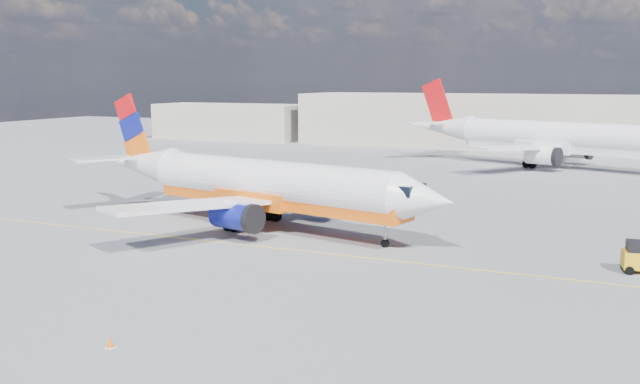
% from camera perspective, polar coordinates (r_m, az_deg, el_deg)
% --- Properties ---
extents(ground, '(240.00, 240.00, 0.00)m').
position_cam_1_polar(ground, '(41.74, -4.77, -5.47)').
color(ground, slate).
rests_on(ground, ground).
extents(taxi_line, '(70.00, 0.15, 0.01)m').
position_cam_1_polar(taxi_line, '(44.31, -2.91, -4.58)').
color(taxi_line, yellow).
rests_on(taxi_line, ground).
extents(terminal_main, '(70.00, 14.00, 8.00)m').
position_cam_1_polar(terminal_main, '(111.56, 16.40, 5.41)').
color(terminal_main, beige).
rests_on(terminal_main, ground).
extents(terminal_annex, '(26.00, 10.00, 6.00)m').
position_cam_1_polar(terminal_annex, '(125.48, -7.18, 5.62)').
color(terminal_annex, beige).
rests_on(terminal_annex, ground).
extents(main_jet, '(30.90, 23.75, 9.32)m').
position_cam_1_polar(main_jet, '(50.22, -4.72, 0.63)').
color(main_jet, white).
rests_on(main_jet, ground).
extents(second_jet, '(34.47, 26.19, 10.46)m').
position_cam_1_polar(second_jet, '(88.83, 17.76, 4.15)').
color(second_jet, white).
rests_on(second_jet, ground).
extents(traffic_cone, '(0.34, 0.34, 0.48)m').
position_cam_1_polar(traffic_cone, '(29.73, -16.44, -11.45)').
color(traffic_cone, white).
rests_on(traffic_cone, ground).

